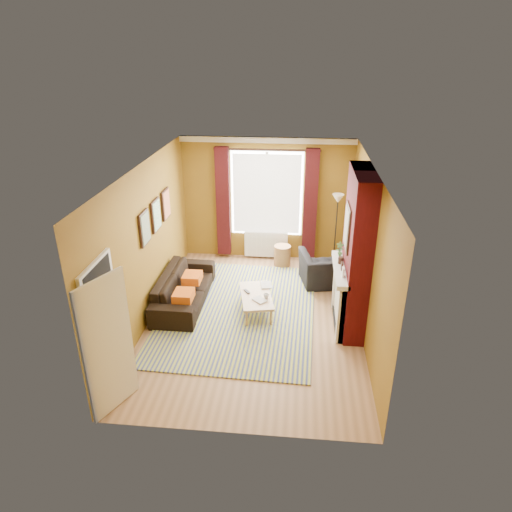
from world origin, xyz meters
name	(u,v)px	position (x,y,z in m)	size (l,w,h in m)	color
ground	(255,318)	(0.00, 0.00, 0.00)	(5.50, 5.50, 0.00)	olive
room_walls	(292,245)	(0.64, 0.27, 1.39)	(3.82, 5.54, 2.83)	brown
striped_rug	(239,310)	(-0.33, 0.23, 0.01)	(2.93, 3.97, 0.02)	navy
sofa	(184,288)	(-1.42, 0.46, 0.31)	(2.12, 0.83, 0.62)	black
armchair	(327,269)	(1.37, 1.50, 0.35)	(1.06, 0.93, 0.69)	black
coffee_table	(256,297)	(0.00, 0.24, 0.32)	(0.75, 1.18, 0.36)	tan
wicker_stool	(282,255)	(0.40, 2.32, 0.24)	(0.43, 0.43, 0.47)	olive
floor_lamp	(337,211)	(1.55, 2.31, 1.35)	(0.29, 0.29, 1.71)	black
book_a	(256,302)	(0.02, -0.04, 0.37)	(0.18, 0.24, 0.02)	#999999
book_b	(261,285)	(0.06, 0.60, 0.37)	(0.21, 0.29, 0.02)	#999999
mug	(266,296)	(0.20, 0.12, 0.41)	(0.10, 0.10, 0.09)	#999999
tv_remote	(247,291)	(-0.18, 0.33, 0.37)	(0.14, 0.17, 0.02)	#262629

